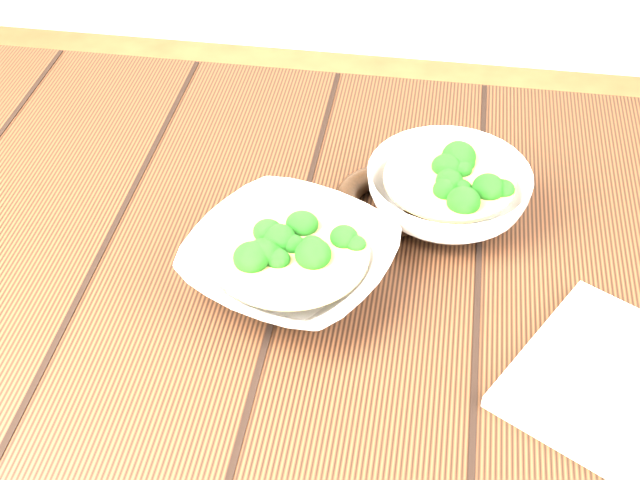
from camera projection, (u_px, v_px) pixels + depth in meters
table at (305, 349)px, 1.01m from camera, size 1.20×0.80×0.75m
soup_bowl_front at (290, 261)px, 0.90m from camera, size 0.26×0.26×0.06m
soup_bowl_back at (448, 191)px, 0.98m from camera, size 0.22×0.22×0.06m
trivet at (386, 201)px, 1.00m from camera, size 0.12×0.12×0.03m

